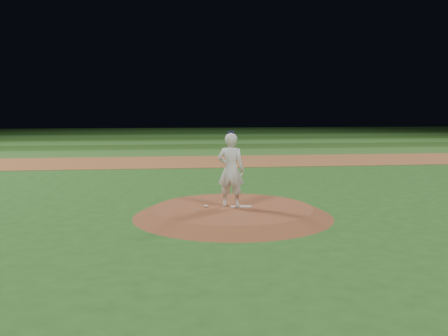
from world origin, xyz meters
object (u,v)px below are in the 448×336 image
object	(u,v)px
pitchers_mound	(233,212)
pitching_rubber	(241,206)
rosin_bag	(206,206)
pitcher_on_mound	(231,170)

from	to	relation	value
pitchers_mound	pitching_rubber	xyz separation A→B (m)	(0.23, 0.01, 0.14)
pitching_rubber	rosin_bag	xyz separation A→B (m)	(-0.96, 0.08, 0.02)
pitchers_mound	pitcher_on_mound	distance (m)	1.17
pitching_rubber	pitcher_on_mound	distance (m)	1.06
pitchers_mound	pitcher_on_mound	world-z (taller)	pitcher_on_mound
pitchers_mound	rosin_bag	size ratio (longest dim) A/B	48.29
pitching_rubber	rosin_bag	world-z (taller)	rosin_bag
pitchers_mound	pitching_rubber	size ratio (longest dim) A/B	9.72
rosin_bag	pitchers_mound	bearing A→B (deg)	-7.00
pitching_rubber	rosin_bag	distance (m)	0.96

